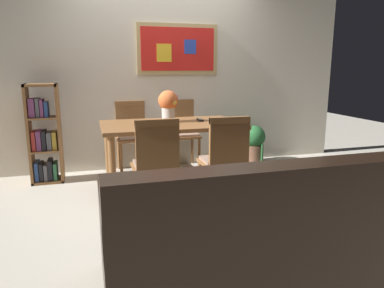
{
  "coord_description": "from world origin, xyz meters",
  "views": [
    {
      "loc": [
        -0.98,
        -3.47,
        1.34
      ],
      "look_at": [
        -0.08,
        -0.39,
        0.65
      ],
      "focal_mm": 33.33,
      "sensor_mm": 36.0,
      "label": 1
    }
  ],
  "objects_px": {
    "dining_chair_far_left": "(132,130)",
    "potted_ivy": "(254,143)",
    "dining_table": "(171,131)",
    "leather_couch": "(251,237)",
    "tv_remote": "(200,120)",
    "dining_chair_far_right": "(182,127)",
    "dining_chair_near_left": "(156,159)",
    "dining_chair_near_right": "(225,155)",
    "flower_vase": "(168,104)",
    "bookshelf": "(44,138)"
  },
  "relations": [
    {
      "from": "dining_chair_far_left",
      "to": "dining_chair_far_right",
      "type": "distance_m",
      "value": 0.69
    },
    {
      "from": "dining_chair_far_right",
      "to": "dining_chair_near_left",
      "type": "xyz_separation_m",
      "value": [
        -0.66,
        -1.59,
        0.0
      ]
    },
    {
      "from": "dining_table",
      "to": "dining_chair_far_right",
      "type": "xyz_separation_m",
      "value": [
        0.33,
        0.81,
        -0.1
      ]
    },
    {
      "from": "dining_chair_far_left",
      "to": "dining_chair_far_right",
      "type": "xyz_separation_m",
      "value": [
        0.69,
        0.02,
        0.0
      ]
    },
    {
      "from": "dining_chair_near_left",
      "to": "potted_ivy",
      "type": "xyz_separation_m",
      "value": [
        1.69,
        1.48,
        -0.26
      ]
    },
    {
      "from": "leather_couch",
      "to": "dining_chair_near_right",
      "type": "bearing_deg",
      "value": 76.38
    },
    {
      "from": "potted_ivy",
      "to": "flower_vase",
      "type": "xyz_separation_m",
      "value": [
        -1.39,
        -0.63,
        0.66
      ]
    },
    {
      "from": "dining_chair_far_left",
      "to": "leather_couch",
      "type": "height_order",
      "value": "dining_chair_far_left"
    },
    {
      "from": "bookshelf",
      "to": "tv_remote",
      "type": "xyz_separation_m",
      "value": [
        1.75,
        -0.5,
        0.22
      ]
    },
    {
      "from": "dining_table",
      "to": "potted_ivy",
      "type": "xyz_separation_m",
      "value": [
        1.37,
        0.7,
        -0.36
      ]
    },
    {
      "from": "dining_table",
      "to": "dining_chair_far_left",
      "type": "distance_m",
      "value": 0.88
    },
    {
      "from": "flower_vase",
      "to": "dining_chair_near_left",
      "type": "bearing_deg",
      "value": -109.92
    },
    {
      "from": "dining_table",
      "to": "tv_remote",
      "type": "relative_size",
      "value": 9.74
    },
    {
      "from": "dining_table",
      "to": "dining_chair_far_left",
      "type": "xyz_separation_m",
      "value": [
        -0.35,
        0.8,
        -0.1
      ]
    },
    {
      "from": "dining_chair_far_left",
      "to": "dining_chair_far_right",
      "type": "height_order",
      "value": "same"
    },
    {
      "from": "dining_chair_far_left",
      "to": "flower_vase",
      "type": "relative_size",
      "value": 2.55
    },
    {
      "from": "dining_chair_far_left",
      "to": "potted_ivy",
      "type": "height_order",
      "value": "dining_chair_far_left"
    },
    {
      "from": "dining_chair_far_left",
      "to": "potted_ivy",
      "type": "distance_m",
      "value": 1.75
    },
    {
      "from": "dining_chair_far_left",
      "to": "leather_couch",
      "type": "xyz_separation_m",
      "value": [
        0.4,
        -2.77,
        -0.23
      ]
    },
    {
      "from": "dining_chair_far_right",
      "to": "leather_couch",
      "type": "distance_m",
      "value": 2.81
    },
    {
      "from": "dining_chair_far_right",
      "to": "dining_chair_near_right",
      "type": "bearing_deg",
      "value": -90.12
    },
    {
      "from": "tv_remote",
      "to": "dining_chair_far_right",
      "type": "bearing_deg",
      "value": 91.79
    },
    {
      "from": "dining_chair_near_right",
      "to": "flower_vase",
      "type": "bearing_deg",
      "value": 111.38
    },
    {
      "from": "dining_chair_far_right",
      "to": "bookshelf",
      "type": "distance_m",
      "value": 1.75
    },
    {
      "from": "dining_chair_near_left",
      "to": "dining_chair_near_right",
      "type": "bearing_deg",
      "value": -2.88
    },
    {
      "from": "dining_table",
      "to": "dining_chair_far_right",
      "type": "height_order",
      "value": "dining_chair_far_right"
    },
    {
      "from": "dining_chair_near_left",
      "to": "dining_chair_near_right",
      "type": "height_order",
      "value": "same"
    },
    {
      "from": "dining_chair_near_left",
      "to": "tv_remote",
      "type": "height_order",
      "value": "dining_chair_near_left"
    },
    {
      "from": "leather_couch",
      "to": "tv_remote",
      "type": "height_order",
      "value": "leather_couch"
    },
    {
      "from": "dining_table",
      "to": "dining_chair_near_right",
      "type": "bearing_deg",
      "value": -67.7
    },
    {
      "from": "dining_table",
      "to": "bookshelf",
      "type": "relative_size",
      "value": 1.32
    },
    {
      "from": "bookshelf",
      "to": "tv_remote",
      "type": "distance_m",
      "value": 1.84
    },
    {
      "from": "bookshelf",
      "to": "dining_chair_far_left",
      "type": "bearing_deg",
      "value": 12.02
    },
    {
      "from": "leather_couch",
      "to": "bookshelf",
      "type": "xyz_separation_m",
      "value": [
        -1.44,
        2.55,
        0.22
      ]
    },
    {
      "from": "dining_chair_far_right",
      "to": "tv_remote",
      "type": "relative_size",
      "value": 5.78
    },
    {
      "from": "dining_chair_far_left",
      "to": "leather_couch",
      "type": "distance_m",
      "value": 2.81
    },
    {
      "from": "flower_vase",
      "to": "tv_remote",
      "type": "height_order",
      "value": "flower_vase"
    },
    {
      "from": "dining_table",
      "to": "dining_chair_near_left",
      "type": "xyz_separation_m",
      "value": [
        -0.32,
        -0.77,
        -0.1
      ]
    },
    {
      "from": "dining_chair_near_right",
      "to": "dining_chair_far_right",
      "type": "bearing_deg",
      "value": 89.88
    },
    {
      "from": "dining_table",
      "to": "leather_couch",
      "type": "relative_size",
      "value": 0.85
    },
    {
      "from": "leather_couch",
      "to": "potted_ivy",
      "type": "relative_size",
      "value": 3.38
    },
    {
      "from": "dining_table",
      "to": "flower_vase",
      "type": "distance_m",
      "value": 0.31
    },
    {
      "from": "dining_table",
      "to": "dining_chair_near_right",
      "type": "distance_m",
      "value": 0.88
    },
    {
      "from": "leather_couch",
      "to": "tv_remote",
      "type": "xyz_separation_m",
      "value": [
        0.31,
        2.05,
        0.44
      ]
    },
    {
      "from": "dining_chair_near_left",
      "to": "potted_ivy",
      "type": "bearing_deg",
      "value": 41.08
    },
    {
      "from": "potted_ivy",
      "to": "dining_chair_far_right",
      "type": "bearing_deg",
      "value": 173.89
    },
    {
      "from": "dining_chair_near_left",
      "to": "tv_remote",
      "type": "bearing_deg",
      "value": 51.12
    },
    {
      "from": "dining_chair_far_left",
      "to": "flower_vase",
      "type": "bearing_deg",
      "value": -64.79
    },
    {
      "from": "potted_ivy",
      "to": "flower_vase",
      "type": "bearing_deg",
      "value": -155.64
    },
    {
      "from": "dining_chair_far_right",
      "to": "bookshelf",
      "type": "height_order",
      "value": "bookshelf"
    }
  ]
}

